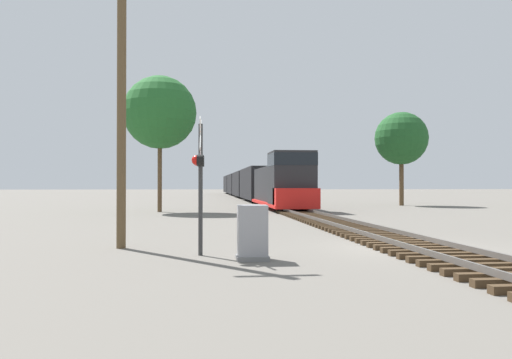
{
  "coord_description": "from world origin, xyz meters",
  "views": [
    {
      "loc": [
        -6.36,
        -14.63,
        1.94
      ],
      "look_at": [
        -3.75,
        9.69,
        2.2
      ],
      "focal_mm": 35.0,
      "sensor_mm": 36.0,
      "label": 1
    }
  ],
  "objects_px": {
    "utility_pole": "(122,90)",
    "tree_mid_background": "(401,139)",
    "relay_cabinet": "(252,233)",
    "tree_far_right": "(160,113)",
    "freight_train": "(244,184)",
    "crossing_signal_near": "(199,169)"
  },
  "relations": [
    {
      "from": "crossing_signal_near",
      "to": "utility_pole",
      "type": "bearing_deg",
      "value": -125.53
    },
    {
      "from": "utility_pole",
      "to": "tree_mid_background",
      "type": "bearing_deg",
      "value": 54.47
    },
    {
      "from": "freight_train",
      "to": "utility_pole",
      "type": "relative_size",
      "value": 9.16
    },
    {
      "from": "utility_pole",
      "to": "tree_mid_background",
      "type": "relative_size",
      "value": 1.07
    },
    {
      "from": "relay_cabinet",
      "to": "tree_far_right",
      "type": "height_order",
      "value": "tree_far_right"
    },
    {
      "from": "tree_far_right",
      "to": "tree_mid_background",
      "type": "bearing_deg",
      "value": 22.29
    },
    {
      "from": "relay_cabinet",
      "to": "tree_mid_background",
      "type": "xyz_separation_m",
      "value": [
        17.31,
        32.29,
        5.59
      ]
    },
    {
      "from": "freight_train",
      "to": "relay_cabinet",
      "type": "height_order",
      "value": "freight_train"
    },
    {
      "from": "crossing_signal_near",
      "to": "utility_pole",
      "type": "height_order",
      "value": "utility_pole"
    },
    {
      "from": "freight_train",
      "to": "utility_pole",
      "type": "bearing_deg",
      "value": -98.34
    },
    {
      "from": "relay_cabinet",
      "to": "tree_far_right",
      "type": "xyz_separation_m",
      "value": [
        -4.34,
        23.42,
        6.43
      ]
    },
    {
      "from": "freight_train",
      "to": "crossing_signal_near",
      "type": "height_order",
      "value": "freight_train"
    },
    {
      "from": "tree_far_right",
      "to": "tree_mid_background",
      "type": "xyz_separation_m",
      "value": [
        21.65,
        8.87,
        -0.84
      ]
    },
    {
      "from": "freight_train",
      "to": "relay_cabinet",
      "type": "xyz_separation_m",
      "value": [
        -5.08,
        -63.04,
        -1.32
      ]
    },
    {
      "from": "utility_pole",
      "to": "tree_far_right",
      "type": "xyz_separation_m",
      "value": [
        -0.58,
        20.63,
        2.28
      ]
    },
    {
      "from": "utility_pole",
      "to": "freight_train",
      "type": "bearing_deg",
      "value": 81.66
    },
    {
      "from": "tree_mid_background",
      "to": "crossing_signal_near",
      "type": "bearing_deg",
      "value": -120.83
    },
    {
      "from": "freight_train",
      "to": "tree_mid_background",
      "type": "relative_size",
      "value": 9.8
    },
    {
      "from": "relay_cabinet",
      "to": "utility_pole",
      "type": "xyz_separation_m",
      "value": [
        -3.75,
        2.79,
        4.15
      ]
    },
    {
      "from": "freight_train",
      "to": "relay_cabinet",
      "type": "distance_m",
      "value": 63.26
    },
    {
      "from": "relay_cabinet",
      "to": "tree_far_right",
      "type": "relative_size",
      "value": 0.15
    },
    {
      "from": "crossing_signal_near",
      "to": "relay_cabinet",
      "type": "height_order",
      "value": "crossing_signal_near"
    }
  ]
}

